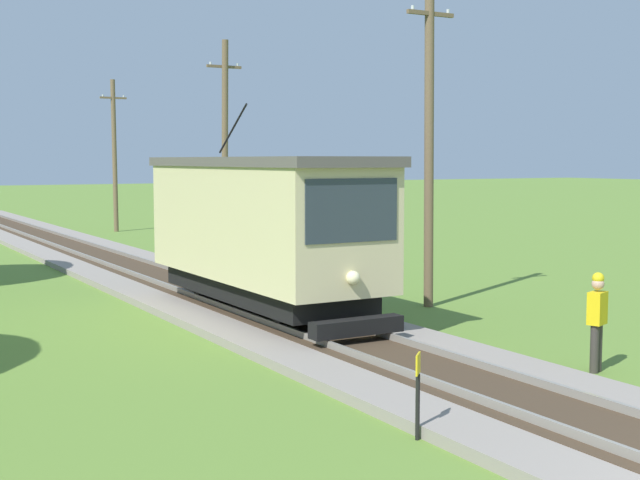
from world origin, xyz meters
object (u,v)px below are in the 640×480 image
utility_pole_mid (225,148)px  utility_pole_far (114,154)px  track_worker (597,317)px  trackside_signal_marker (418,391)px  gravel_pile (294,261)px  utility_pole_near_tram (429,138)px  red_tram (262,226)px

utility_pole_mid → utility_pole_far: bearing=90.0°
track_worker → utility_pole_far: bearing=156.3°
utility_pole_far → trackside_signal_marker: 36.37m
gravel_pile → utility_pole_mid: bearing=83.8°
trackside_signal_marker → gravel_pile: bearing=67.9°
utility_pole_near_tram → track_worker: size_ratio=4.71×
utility_pole_near_tram → gravel_pile: bearing=97.3°
red_tram → utility_pole_mid: 13.13m
track_worker → utility_pole_near_tram: bearing=146.1°
red_tram → utility_pole_near_tram: 4.93m
utility_pole_far → track_worker: (-1.62, -34.15, -3.07)m
utility_pole_far → track_worker: 34.33m
trackside_signal_marker → gravel_pile: size_ratio=0.56×
utility_pole_near_tram → utility_pole_far: bearing=90.0°
utility_pole_far → track_worker: utility_pole_far is taller
utility_pole_near_tram → utility_pole_far: utility_pole_near_tram is taller
utility_pole_mid → trackside_signal_marker: (-6.59, -21.31, -3.55)m
utility_pole_near_tram → trackside_signal_marker: size_ratio=7.12×
track_worker → trackside_signal_marker: bearing=-94.8°
track_worker → utility_pole_mid: bearing=154.3°
red_tram → trackside_signal_marker: size_ratio=7.24×
utility_pole_near_tram → trackside_signal_marker: bearing=-127.7°
track_worker → red_tram: bearing=179.1°
utility_pole_mid → track_worker: 20.19m
trackside_signal_marker → utility_pole_far: bearing=79.5°
gravel_pile → track_worker: track_worker is taller
utility_pole_mid → utility_pole_far: (-0.00, 14.30, -0.16)m
utility_pole_far → utility_pole_near_tram: bearing=-90.0°
utility_pole_far → gravel_pile: 21.52m
red_tram → gravel_pile: size_ratio=4.05×
trackside_signal_marker → red_tram: bearing=76.6°
trackside_signal_marker → gravel_pile: gravel_pile is taller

